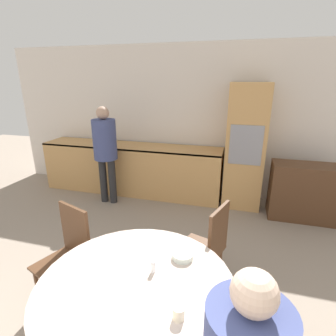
{
  "coord_description": "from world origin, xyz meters",
  "views": [
    {
      "loc": [
        0.79,
        0.1,
        2.02
      ],
      "look_at": [
        0.06,
        2.72,
        1.1
      ],
      "focal_mm": 28.0,
      "sensor_mm": 36.0,
      "label": 1
    }
  ],
  "objects_px": {
    "sideboard": "(307,192)",
    "chair_far_right": "(208,246)",
    "oven_unit": "(245,147)",
    "person_standing": "(105,146)",
    "chair_far_left": "(69,252)",
    "dining_table": "(137,308)",
    "bowl_centre": "(183,256)",
    "cup": "(179,313)"
  },
  "relations": [
    {
      "from": "bowl_centre",
      "to": "person_standing",
      "type": "bearing_deg",
      "value": 129.92
    },
    {
      "from": "sideboard",
      "to": "dining_table",
      "type": "xyz_separation_m",
      "value": [
        -1.62,
        -2.71,
        0.1
      ]
    },
    {
      "from": "person_standing",
      "to": "bowl_centre",
      "type": "height_order",
      "value": "person_standing"
    },
    {
      "from": "chair_far_right",
      "to": "sideboard",
      "type": "bearing_deg",
      "value": 165.11
    },
    {
      "from": "chair_far_left",
      "to": "cup",
      "type": "height_order",
      "value": "chair_far_left"
    },
    {
      "from": "chair_far_right",
      "to": "bowl_centre",
      "type": "relative_size",
      "value": 6.0
    },
    {
      "from": "oven_unit",
      "to": "chair_far_left",
      "type": "height_order",
      "value": "oven_unit"
    },
    {
      "from": "chair_far_left",
      "to": "oven_unit",
      "type": "bearing_deg",
      "value": 79.88
    },
    {
      "from": "sideboard",
      "to": "cup",
      "type": "bearing_deg",
      "value": -113.89
    },
    {
      "from": "sideboard",
      "to": "dining_table",
      "type": "height_order",
      "value": "sideboard"
    },
    {
      "from": "chair_far_left",
      "to": "chair_far_right",
      "type": "height_order",
      "value": "same"
    },
    {
      "from": "oven_unit",
      "to": "dining_table",
      "type": "distance_m",
      "value": 3.08
    },
    {
      "from": "dining_table",
      "to": "chair_far_right",
      "type": "relative_size",
      "value": 1.37
    },
    {
      "from": "oven_unit",
      "to": "bowl_centre",
      "type": "relative_size",
      "value": 12.44
    },
    {
      "from": "sideboard",
      "to": "dining_table",
      "type": "bearing_deg",
      "value": -120.86
    },
    {
      "from": "oven_unit",
      "to": "bowl_centre",
      "type": "height_order",
      "value": "oven_unit"
    },
    {
      "from": "chair_far_left",
      "to": "sideboard",
      "type": "bearing_deg",
      "value": 63.56
    },
    {
      "from": "oven_unit",
      "to": "sideboard",
      "type": "relative_size",
      "value": 1.89
    },
    {
      "from": "bowl_centre",
      "to": "chair_far_right",
      "type": "bearing_deg",
      "value": 74.72
    },
    {
      "from": "dining_table",
      "to": "cup",
      "type": "height_order",
      "value": "cup"
    },
    {
      "from": "oven_unit",
      "to": "bowl_centre",
      "type": "bearing_deg",
      "value": -99.35
    },
    {
      "from": "sideboard",
      "to": "chair_far_right",
      "type": "height_order",
      "value": "chair_far_right"
    },
    {
      "from": "chair_far_left",
      "to": "bowl_centre",
      "type": "xyz_separation_m",
      "value": [
        1.07,
        -0.08,
        0.23
      ]
    },
    {
      "from": "chair_far_left",
      "to": "cup",
      "type": "bearing_deg",
      "value": -6.8
    },
    {
      "from": "chair_far_left",
      "to": "person_standing",
      "type": "relative_size",
      "value": 0.59
    },
    {
      "from": "chair_far_right",
      "to": "cup",
      "type": "xyz_separation_m",
      "value": [
        -0.05,
        -1.03,
        0.25
      ]
    },
    {
      "from": "chair_far_right",
      "to": "person_standing",
      "type": "xyz_separation_m",
      "value": [
        -1.9,
        1.59,
        0.46
      ]
    },
    {
      "from": "person_standing",
      "to": "chair_far_right",
      "type": "bearing_deg",
      "value": -40.0
    },
    {
      "from": "sideboard",
      "to": "cup",
      "type": "height_order",
      "value": "sideboard"
    },
    {
      "from": "chair_far_left",
      "to": "dining_table",
      "type": "bearing_deg",
      "value": -5.83
    },
    {
      "from": "person_standing",
      "to": "chair_far_left",
      "type": "bearing_deg",
      "value": -71.24
    },
    {
      "from": "oven_unit",
      "to": "person_standing",
      "type": "height_order",
      "value": "oven_unit"
    },
    {
      "from": "chair_far_right",
      "to": "dining_table",
      "type": "bearing_deg",
      "value": -5.83
    },
    {
      "from": "dining_table",
      "to": "chair_far_left",
      "type": "distance_m",
      "value": 0.92
    },
    {
      "from": "oven_unit",
      "to": "cup",
      "type": "relative_size",
      "value": 25.86
    },
    {
      "from": "oven_unit",
      "to": "bowl_centre",
      "type": "distance_m",
      "value": 2.69
    },
    {
      "from": "sideboard",
      "to": "dining_table",
      "type": "distance_m",
      "value": 3.16
    },
    {
      "from": "chair_far_left",
      "to": "cup",
      "type": "distance_m",
      "value": 1.33
    },
    {
      "from": "chair_far_left",
      "to": "person_standing",
      "type": "xyz_separation_m",
      "value": [
        -0.69,
        2.03,
        0.46
      ]
    },
    {
      "from": "oven_unit",
      "to": "person_standing",
      "type": "xyz_separation_m",
      "value": [
        -2.19,
        -0.54,
        0.0
      ]
    },
    {
      "from": "sideboard",
      "to": "bowl_centre",
      "type": "xyz_separation_m",
      "value": [
        -1.38,
        -2.38,
        0.34
      ]
    },
    {
      "from": "chair_far_right",
      "to": "bowl_centre",
      "type": "bearing_deg",
      "value": 3.33
    }
  ]
}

